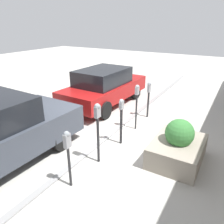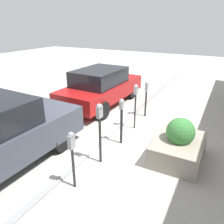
{
  "view_description": "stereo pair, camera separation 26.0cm",
  "coord_description": "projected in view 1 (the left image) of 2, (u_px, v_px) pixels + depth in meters",
  "views": [
    {
      "loc": [
        -5.01,
        -3.07,
        3.33
      ],
      "look_at": [
        0.0,
        -0.12,
        0.92
      ],
      "focal_mm": 35.0,
      "sensor_mm": 36.0,
      "label": 1
    },
    {
      "loc": [
        -5.13,
        -2.85,
        3.33
      ],
      "look_at": [
        0.0,
        -0.12,
        0.92
      ],
      "focal_mm": 35.0,
      "sensor_mm": 36.0,
      "label": 2
    }
  ],
  "objects": [
    {
      "name": "ground_plane",
      "position": [
        109.0,
        139.0,
        6.7
      ],
      "size": [
        40.0,
        40.0,
        0.0
      ],
      "primitive_type": "plane",
      "color": "#ADAAA3"
    },
    {
      "name": "curb_strip",
      "position": [
        106.0,
        137.0,
        6.73
      ],
      "size": [
        19.0,
        0.16,
        0.04
      ],
      "color": "gray",
      "rests_on": "ground_plane"
    },
    {
      "name": "parking_meter_nearest",
      "position": [
        68.0,
        149.0,
        4.45
      ],
      "size": [
        0.15,
        0.13,
        1.34
      ],
      "color": "#232326",
      "rests_on": "ground_plane"
    },
    {
      "name": "parking_meter_second",
      "position": [
        98.0,
        123.0,
        5.2
      ],
      "size": [
        0.17,
        0.14,
        1.59
      ],
      "color": "#232326",
      "rests_on": "ground_plane"
    },
    {
      "name": "parking_meter_middle",
      "position": [
        121.0,
        117.0,
        6.14
      ],
      "size": [
        0.14,
        0.12,
        1.38
      ],
      "color": "#232326",
      "rests_on": "ground_plane"
    },
    {
      "name": "parking_meter_fourth",
      "position": [
        137.0,
        99.0,
        6.93
      ],
      "size": [
        0.15,
        0.12,
        1.52
      ],
      "color": "#232326",
      "rests_on": "ground_plane"
    },
    {
      "name": "parking_meter_farthest",
      "position": [
        149.0,
        94.0,
        7.91
      ],
      "size": [
        0.17,
        0.14,
        1.35
      ],
      "color": "#232326",
      "rests_on": "ground_plane"
    },
    {
      "name": "planter_box",
      "position": [
        178.0,
        147.0,
        5.51
      ],
      "size": [
        1.6,
        1.2,
        1.15
      ],
      "color": "gray",
      "rests_on": "ground_plane"
    },
    {
      "name": "parked_car_middle",
      "position": [
        105.0,
        86.0,
        9.19
      ],
      "size": [
        4.34,
        1.93,
        1.56
      ],
      "rotation": [
        0.0,
        0.0,
        -0.03
      ],
      "color": "maroon",
      "rests_on": "ground_plane"
    }
  ]
}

